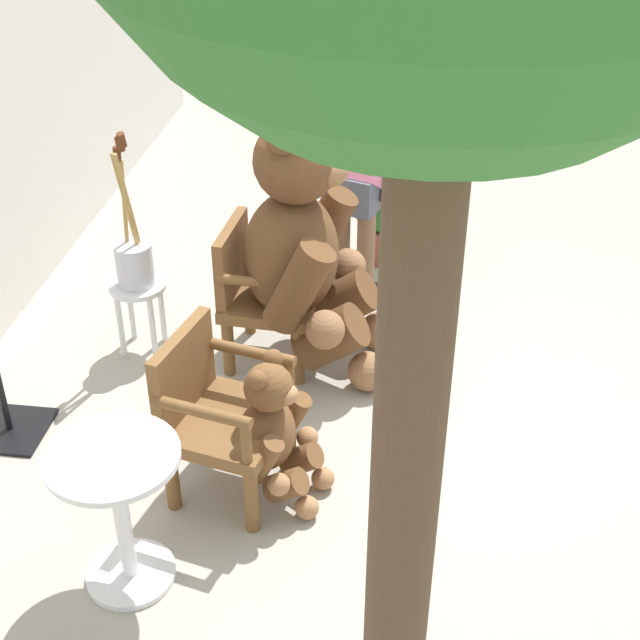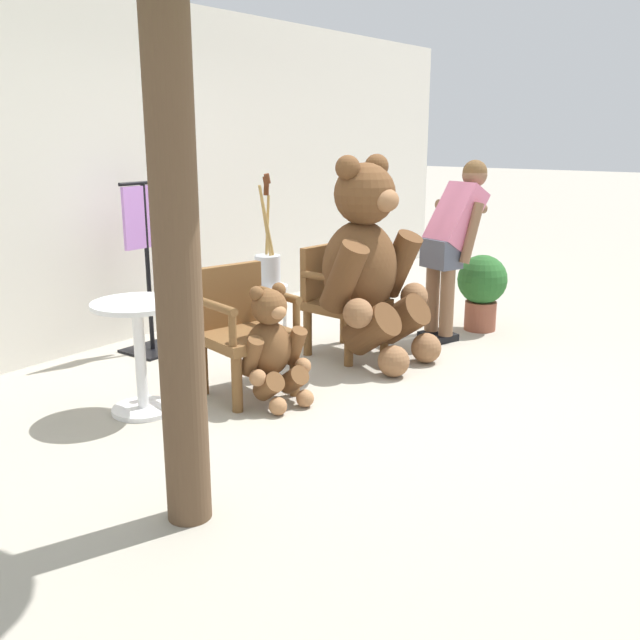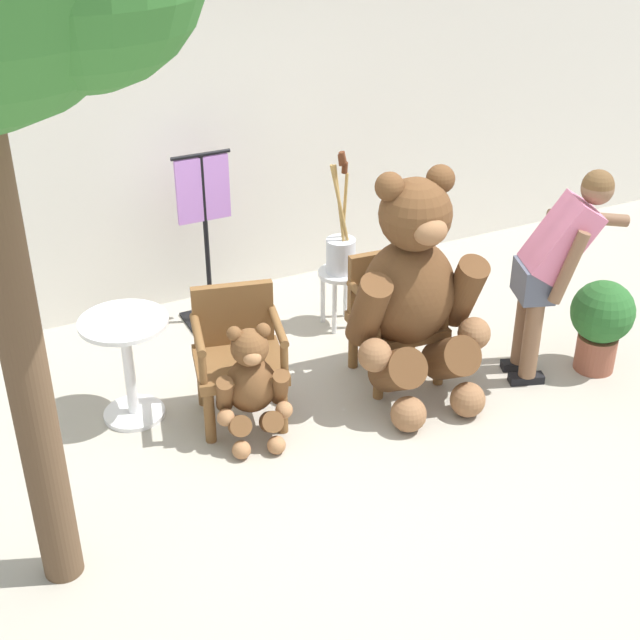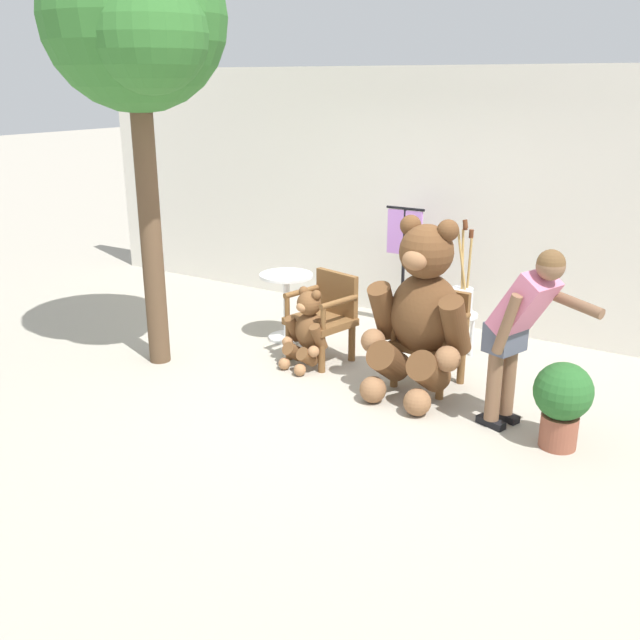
% 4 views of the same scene
% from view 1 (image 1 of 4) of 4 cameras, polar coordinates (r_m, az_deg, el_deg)
% --- Properties ---
extents(ground_plane, '(60.00, 60.00, 0.00)m').
position_cam_1_polar(ground_plane, '(4.94, 2.59, -6.60)').
color(ground_plane, '#A8A091').
extents(wooden_chair_left, '(0.67, 0.64, 0.86)m').
position_cam_1_polar(wooden_chair_left, '(4.30, -6.59, -5.80)').
color(wooden_chair_left, brown).
rests_on(wooden_chair_left, ground).
extents(wooden_chair_right, '(0.60, 0.56, 0.86)m').
position_cam_1_polar(wooden_chair_right, '(5.22, -3.79, 1.96)').
color(wooden_chair_right, brown).
rests_on(wooden_chair_right, ground).
extents(teddy_bear_large, '(0.94, 0.91, 1.57)m').
position_cam_1_polar(teddy_bear_large, '(5.02, -0.94, 4.70)').
color(teddy_bear_large, brown).
rests_on(teddy_bear_large, ground).
extents(teddy_bear_small, '(0.49, 0.49, 0.79)m').
position_cam_1_polar(teddy_bear_small, '(4.28, -2.91, -7.13)').
color(teddy_bear_small, brown).
rests_on(teddy_bear_small, ground).
extents(person_visitor, '(0.87, 0.48, 1.51)m').
position_cam_1_polar(person_visitor, '(5.77, 2.80, 10.01)').
color(person_visitor, black).
rests_on(person_visitor, ground).
extents(white_stool, '(0.34, 0.34, 0.46)m').
position_cam_1_polar(white_stool, '(5.44, -11.51, 1.34)').
color(white_stool, silver).
rests_on(white_stool, ground).
extents(brush_bucket, '(0.22, 0.22, 0.94)m').
position_cam_1_polar(brush_bucket, '(5.30, -11.84, 4.00)').
color(brush_bucket, silver).
rests_on(brush_bucket, white_stool).
extents(round_side_table, '(0.56, 0.56, 0.72)m').
position_cam_1_polar(round_side_table, '(3.92, -12.71, -11.37)').
color(round_side_table, white).
rests_on(round_side_table, ground).
extents(potted_plant, '(0.44, 0.44, 0.68)m').
position_cam_1_polar(potted_plant, '(6.33, 3.97, 7.10)').
color(potted_plant, brown).
rests_on(potted_plant, ground).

